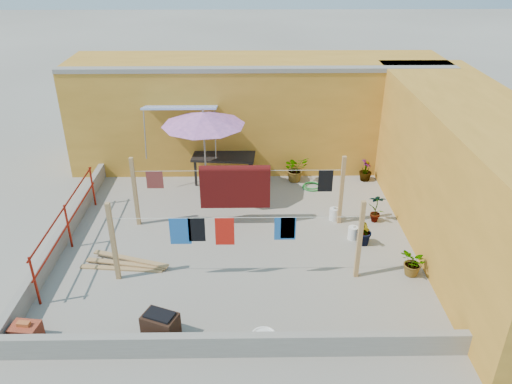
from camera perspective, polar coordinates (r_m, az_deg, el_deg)
The scene contains 21 objects.
ground at distance 11.83m, azimuth -2.00°, elevation -5.57°, with size 80.00×80.00×0.00m, color #9E998E.
wall_back at distance 15.39m, azimuth 0.07°, elevation 9.16°, with size 11.00×3.27×3.21m.
wall_right at distance 12.09m, azimuth 23.35°, elevation 1.45°, with size 2.40×9.00×3.20m, color gold.
parapet_front at distance 8.89m, azimuth -2.41°, elevation -17.06°, with size 8.30×0.16×0.44m, color gray.
parapet_left at distance 12.49m, azimuth -21.14°, elevation -4.51°, with size 0.16×7.30×0.44m, color gray.
red_railing at distance 12.00m, azimuth -20.80°, elevation -3.00°, with size 0.05×4.20×1.10m.
clothesline_rig at distance 11.81m, azimuth -2.37°, elevation -0.03°, with size 5.09×2.35×1.80m.
patio_umbrella at distance 12.72m, azimuth -6.05°, elevation 8.28°, with size 2.42×2.42×2.56m.
outdoor_table at distance 14.32m, azimuth -3.70°, elevation 3.96°, with size 1.83×1.03×0.83m.
brick_stack at distance 10.00m, azimuth -24.80°, elevation -14.41°, with size 0.53×0.41×0.43m.
lumber_pile at distance 11.32m, azimuth -14.63°, elevation -7.93°, with size 1.94×0.74×0.12m.
brazier at distance 9.30m, azimuth -10.84°, elevation -14.81°, with size 0.71×0.60×0.54m.
white_basin at distance 9.28m, azimuth 0.90°, elevation -16.17°, with size 0.47×0.47×0.08m.
water_jug_a at distance 12.03m, azimuth 11.00°, elevation -4.61°, with size 0.23×0.23×0.36m.
water_jug_b at distance 12.73m, azimuth 8.89°, elevation -2.49°, with size 0.23×0.23×0.36m.
green_hose at distance 14.29m, azimuth 6.42°, elevation 0.65°, with size 0.55×0.55×0.08m.
plant_back_a at distance 14.51m, azimuth 4.54°, elevation 2.69°, with size 0.69×0.60×0.77m, color #215C1A.
plant_back_b at distance 14.85m, azimuth 12.41°, elevation 2.45°, with size 0.36×0.36×0.65m, color #215C1A.
plant_right_a at distance 12.74m, azimuth 13.59°, elevation -1.75°, with size 0.41×0.28×0.78m, color #215C1A.
plant_right_b at distance 11.74m, azimuth 12.33°, elevation -4.44°, with size 0.40×0.33×0.74m, color #215C1A.
plant_right_c at distance 11.05m, azimuth 17.60°, elevation -7.76°, with size 0.56×0.48×0.62m, color #215C1A.
Camera 1 is at (0.27, -9.91, 6.45)m, focal length 35.00 mm.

